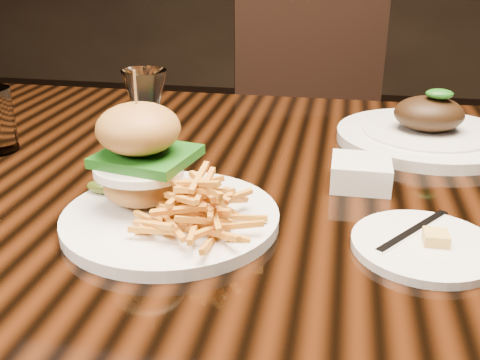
% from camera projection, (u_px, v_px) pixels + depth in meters
% --- Properties ---
extents(dining_table, '(1.60, 0.90, 0.75)m').
position_uv_depth(dining_table, '(289.00, 225.00, 0.83)').
color(dining_table, black).
rests_on(dining_table, ground).
extents(burger_plate, '(0.26, 0.26, 0.18)m').
position_uv_depth(burger_plate, '(166.00, 187.00, 0.66)').
color(burger_plate, silver).
rests_on(burger_plate, dining_table).
extents(side_saucer, '(0.16, 0.16, 0.02)m').
position_uv_depth(side_saucer, '(425.00, 245.00, 0.61)').
color(side_saucer, silver).
rests_on(side_saucer, dining_table).
extents(ramekin, '(0.08, 0.08, 0.04)m').
position_uv_depth(ramekin, '(361.00, 173.00, 0.77)').
color(ramekin, silver).
rests_on(ramekin, dining_table).
extents(wine_glass, '(0.06, 0.06, 0.16)m').
position_uv_depth(wine_glass, '(146.00, 103.00, 0.74)').
color(wine_glass, white).
rests_on(wine_glass, dining_table).
extents(far_dish, '(0.29, 0.29, 0.09)m').
position_uv_depth(far_dish, '(426.00, 132.00, 0.94)').
color(far_dish, silver).
rests_on(far_dish, dining_table).
extents(chair_far, '(0.55, 0.56, 0.95)m').
position_uv_depth(chair_far, '(312.00, 129.00, 1.69)').
color(chair_far, black).
rests_on(chair_far, ground).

